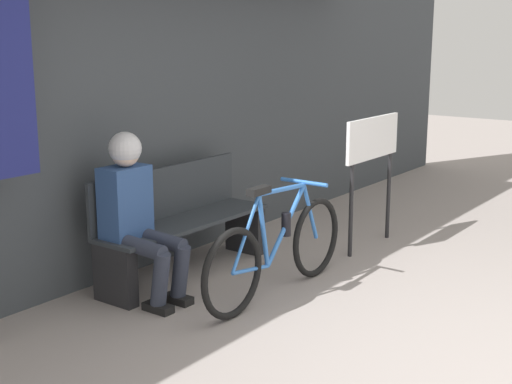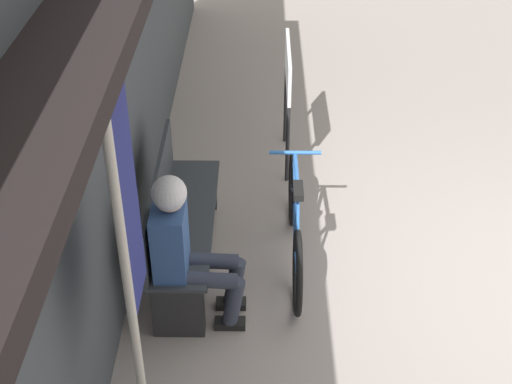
{
  "view_description": "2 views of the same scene",
  "coord_description": "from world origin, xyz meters",
  "px_view_note": "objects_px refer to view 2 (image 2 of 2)",
  "views": [
    {
      "loc": [
        -3.53,
        -1.04,
        1.87
      ],
      "look_at": [
        0.59,
        2.0,
        0.71
      ],
      "focal_mm": 50.0,
      "sensor_mm": 36.0,
      "label": 1
    },
    {
      "loc": [
        -3.84,
        1.99,
        3.67
      ],
      "look_at": [
        0.53,
        2.03,
        0.62
      ],
      "focal_mm": 50.0,
      "sensor_mm": 36.0,
      "label": 2
    }
  ],
  "objects_px": {
    "person_seated": "(184,242)",
    "bicycle": "(295,224)",
    "signboard": "(288,77)",
    "park_bench_near": "(179,223)",
    "banner_pole": "(128,233)"
  },
  "relations": [
    {
      "from": "person_seated",
      "to": "bicycle",
      "type": "bearing_deg",
      "value": -50.07
    },
    {
      "from": "person_seated",
      "to": "signboard",
      "type": "xyz_separation_m",
      "value": [
        2.11,
        -0.74,
        0.18
      ]
    },
    {
      "from": "bicycle",
      "to": "person_seated",
      "type": "height_order",
      "value": "person_seated"
    },
    {
      "from": "park_bench_near",
      "to": "person_seated",
      "type": "relative_size",
      "value": 1.34
    },
    {
      "from": "banner_pole",
      "to": "park_bench_near",
      "type": "bearing_deg",
      "value": -1.28
    },
    {
      "from": "person_seated",
      "to": "signboard",
      "type": "distance_m",
      "value": 2.25
    },
    {
      "from": "park_bench_near",
      "to": "banner_pole",
      "type": "bearing_deg",
      "value": 178.72
    },
    {
      "from": "person_seated",
      "to": "banner_pole",
      "type": "height_order",
      "value": "banner_pole"
    },
    {
      "from": "bicycle",
      "to": "signboard",
      "type": "xyz_separation_m",
      "value": [
        1.47,
        0.03,
        0.53
      ]
    },
    {
      "from": "park_bench_near",
      "to": "signboard",
      "type": "relative_size",
      "value": 1.38
    },
    {
      "from": "bicycle",
      "to": "banner_pole",
      "type": "bearing_deg",
      "value": 150.11
    },
    {
      "from": "bicycle",
      "to": "banner_pole",
      "type": "relative_size",
      "value": 0.71
    },
    {
      "from": "bicycle",
      "to": "person_seated",
      "type": "xyz_separation_m",
      "value": [
        -0.64,
        0.77,
        0.34
      ]
    },
    {
      "from": "signboard",
      "to": "bicycle",
      "type": "bearing_deg",
      "value": -178.94
    },
    {
      "from": "bicycle",
      "to": "person_seated",
      "type": "distance_m",
      "value": 1.06
    }
  ]
}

